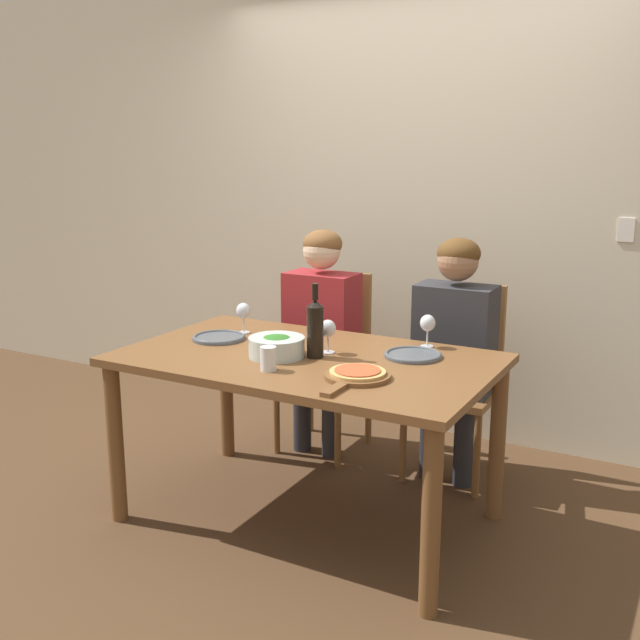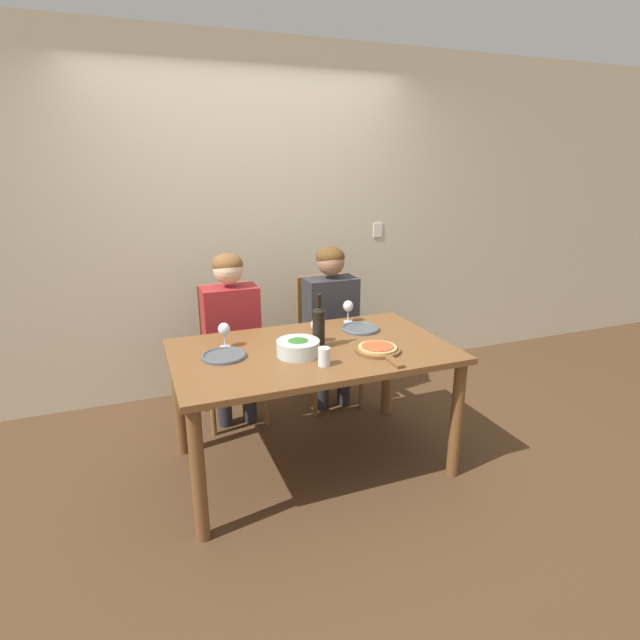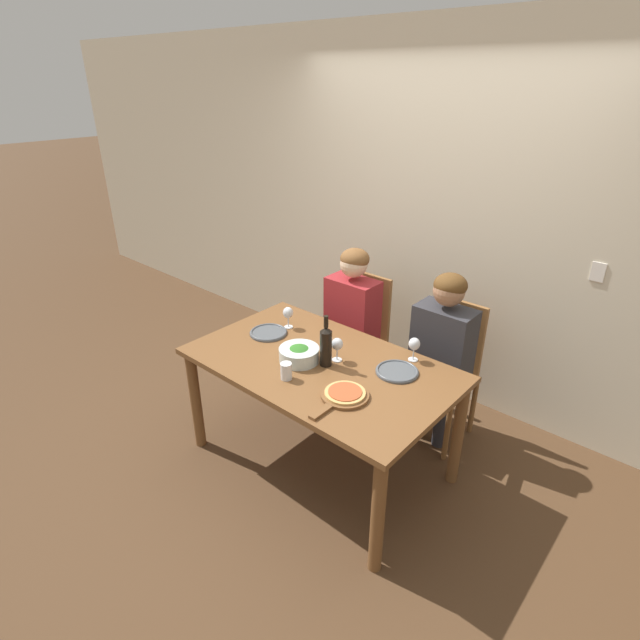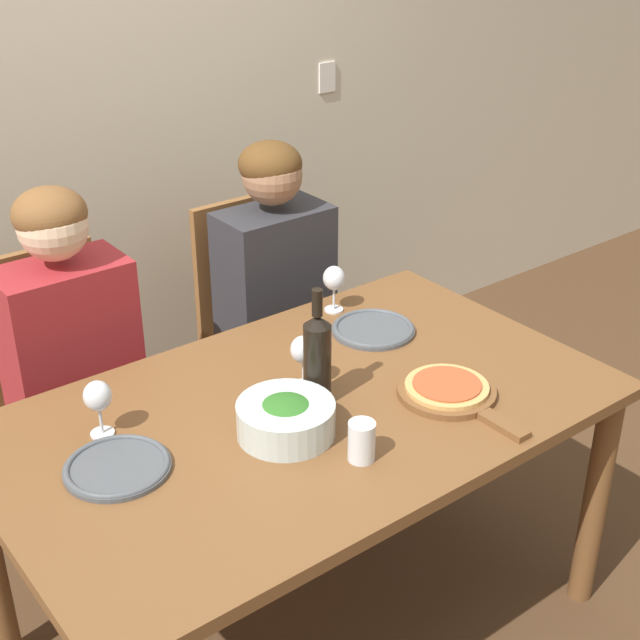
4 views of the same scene
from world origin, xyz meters
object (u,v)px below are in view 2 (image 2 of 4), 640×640
pizza_on_board (378,350)px  wine_glass_left (224,330)px  chair_right (325,336)px  chair_left (230,348)px  dinner_plate_left (224,356)px  broccoli_bowl (298,348)px  wine_glass_centre (316,326)px  person_man (331,312)px  water_tumbler (324,357)px  dinner_plate_right (360,328)px  wine_glass_right (348,307)px  wine_bottle (319,326)px  person_woman (231,324)px

pizza_on_board → wine_glass_left: size_ratio=2.67×
chair_right → pizza_on_board: bearing=-94.9°
chair_left → dinner_plate_left: chair_left is taller
broccoli_bowl → wine_glass_centre: wine_glass_centre is taller
person_man → wine_glass_centre: person_man is taller
broccoli_bowl → water_tumbler: bearing=-67.3°
dinner_plate_left → dinner_plate_right: size_ratio=1.00×
chair_left → pizza_on_board: 1.25m
chair_right → dinner_plate_left: (-0.93, -0.79, 0.26)m
chair_right → wine_glass_right: chair_right is taller
wine_glass_left → wine_glass_right: (0.88, 0.19, 0.00)m
dinner_plate_right → water_tumbler: (-0.44, -0.47, 0.04)m
dinner_plate_right → broccoli_bowl: bearing=-152.1°
wine_glass_left → chair_left: bearing=77.2°
wine_bottle → chair_right: bearing=65.7°
wine_glass_centre → person_man: bearing=60.4°
dinner_plate_right → person_man: bearing=89.0°
broccoli_bowl → dinner_plate_right: (0.52, 0.28, -0.04)m
wine_bottle → wine_glass_centre: 0.09m
pizza_on_board → wine_glass_left: wine_glass_left is taller
dinner_plate_right → person_woman: bearing=145.3°
person_man → wine_glass_centre: (-0.36, -0.64, 0.13)m
pizza_on_board → wine_glass_centre: wine_glass_centre is taller
person_man → water_tumbler: size_ratio=12.29×
chair_right → dinner_plate_left: chair_right is taller
wine_bottle → dinner_plate_left: wine_bottle is taller
chair_right → water_tumbler: size_ratio=9.76×
chair_left → dinner_plate_right: size_ratio=3.90×
wine_glass_centre → chair_right: bearing=64.3°
chair_left → broccoli_bowl: size_ratio=4.00×
dinner_plate_right → water_tumbler: water_tumbler is taller
person_man → dinner_plate_left: bearing=-144.2°
dinner_plate_left → wine_glass_centre: (0.57, 0.03, 0.10)m
wine_bottle → water_tumbler: size_ratio=3.23×
wine_glass_centre → wine_glass_right: bearing=41.5°
dinner_plate_left → person_man: bearing=35.8°
chair_right → person_man: 0.25m
wine_glass_centre → water_tumbler: wine_glass_centre is taller
wine_glass_right → dinner_plate_left: bearing=-159.5°
person_woman → dinner_plate_left: bearing=-104.9°
person_woman → wine_glass_right: 0.82m
person_man → dinner_plate_right: size_ratio=4.91×
person_man → pizza_on_board: person_man is taller
chair_left → pizza_on_board: (0.66, -1.03, 0.26)m
wine_bottle → wine_glass_centre: bearing=78.5°
chair_left → pizza_on_board: bearing=-57.2°
water_tumbler → broccoli_bowl: bearing=112.7°
dinner_plate_left → wine_glass_left: size_ratio=1.66×
person_woman → dinner_plate_right: person_woman is taller
chair_right → person_woman: bearing=-171.2°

